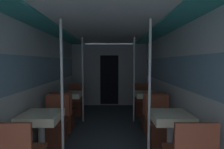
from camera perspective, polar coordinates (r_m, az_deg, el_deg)
The scene contains 18 objects.
wall_left at distance 3.93m, azimuth -21.62°, elevation -2.29°, with size 0.05×6.86×2.16m.
wall_right at distance 3.86m, azimuth 18.94°, elevation -2.33°, with size 0.05×6.86×2.16m.
ceiling_panel at distance 3.69m, azimuth -1.55°, elevation 14.54°, with size 2.70×6.86×0.07m.
bulkhead_far at distance 6.19m, azimuth -0.91°, elevation -0.20°, with size 2.65×0.09×2.16m.
dining_table_left_0 at distance 2.94m, azimuth -22.19°, elevation -13.96°, with size 0.57×0.57×0.76m.
chair_left_far_0 at distance 3.60m, azimuth -18.20°, elevation -16.34°, with size 0.47×0.47×0.89m.
support_pole_left_0 at distance 2.73m, azimuth -16.04°, elevation -5.51°, with size 0.04×0.04×2.16m.
dining_table_left_1 at distance 4.65m, azimuth -13.56°, elevation -7.22°, with size 0.57×0.57×0.76m.
chair_left_near_1 at distance 4.15m, azimuth -15.52°, elevation -13.54°, with size 0.47×0.47×0.89m.
chair_left_far_1 at distance 5.31m, azimuth -11.92°, elevation -9.62°, with size 0.47×0.47×0.89m.
support_pole_left_1 at distance 4.52m, azimuth -9.60°, elevation -1.73°, with size 0.04×0.04×2.16m.
dining_table_right_0 at distance 2.88m, azimuth 18.54°, elevation -14.27°, with size 0.57×0.57×0.76m.
chair_right_far_0 at distance 3.55m, azimuth 15.11°, elevation -16.58°, with size 0.47×0.47×0.89m.
support_pole_right_0 at distance 2.69m, azimuth 12.08°, elevation -5.61°, with size 0.04×0.04×2.16m.
dining_table_right_1 at distance 4.61m, azimuth 11.19°, elevation -7.28°, with size 0.57×0.57×0.76m.
chair_right_near_1 at distance 4.11m, azimuth 12.84°, elevation -13.69°, with size 0.47×0.47×0.89m.
chair_right_far_1 at distance 5.27m, azimuth 9.82°, elevation -9.69°, with size 0.47×0.47×0.89m.
support_pole_right_1 at distance 4.49m, azimuth 7.16°, elevation -1.74°, with size 0.04×0.04×2.16m.
Camera 1 is at (0.09, -1.60, 1.52)m, focal length 28.00 mm.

